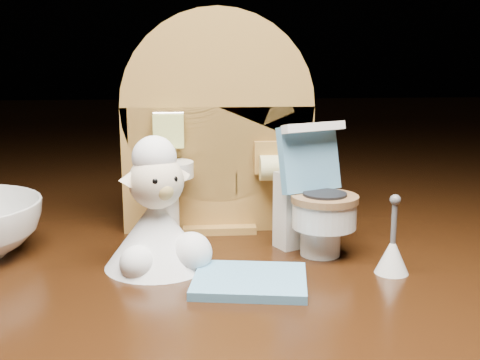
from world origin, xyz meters
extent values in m
cube|color=black|center=(0.00, 0.00, -0.05)|extent=(2.50, 2.50, 0.10)
cube|color=#A57736|center=(0.00, 0.07, 0.04)|extent=(0.13, 0.02, 0.09)
cylinder|color=#A57736|center=(0.00, 0.07, 0.09)|extent=(0.13, 0.02, 0.13)
cube|color=#A57736|center=(0.00, 0.07, 0.00)|extent=(0.05, 0.04, 0.01)
cylinder|color=white|center=(-0.03, 0.05, 0.02)|extent=(0.01, 0.01, 0.04)
cylinder|color=white|center=(-0.03, 0.04, 0.05)|extent=(0.03, 0.03, 0.01)
cylinder|color=silver|center=(-0.03, 0.05, 0.06)|extent=(0.00, 0.00, 0.01)
cube|color=#CED874|center=(-0.03, 0.05, 0.07)|extent=(0.02, 0.01, 0.02)
cube|color=#A57736|center=(0.04, 0.06, 0.05)|extent=(0.02, 0.01, 0.02)
cylinder|color=beige|center=(0.04, 0.05, 0.05)|extent=(0.02, 0.02, 0.02)
cylinder|color=white|center=(0.06, 0.00, 0.01)|extent=(0.02, 0.02, 0.02)
cylinder|color=white|center=(0.06, 0.00, 0.03)|extent=(0.04, 0.04, 0.02)
cylinder|color=brown|center=(0.06, 0.00, 0.04)|extent=(0.04, 0.04, 0.00)
cube|color=white|center=(0.05, 0.02, 0.02)|extent=(0.04, 0.03, 0.05)
cube|color=#5A99C3|center=(0.05, 0.02, 0.06)|extent=(0.04, 0.03, 0.04)
cube|color=white|center=(0.06, 0.01, 0.08)|extent=(0.04, 0.03, 0.01)
cylinder|color=#AFC33A|center=(0.06, 0.03, 0.05)|extent=(0.01, 0.01, 0.01)
cube|color=#5A99C3|center=(0.01, -0.04, 0.00)|extent=(0.07, 0.06, 0.00)
cone|color=white|center=(0.09, -0.03, 0.01)|extent=(0.02, 0.02, 0.02)
cylinder|color=#59595B|center=(0.09, -0.03, 0.03)|extent=(0.00, 0.00, 0.02)
sphere|color=#59595B|center=(0.09, -0.03, 0.04)|extent=(0.01, 0.01, 0.01)
cone|color=white|center=(-0.04, -0.01, 0.02)|extent=(0.06, 0.06, 0.04)
sphere|color=white|center=(-0.02, -0.02, 0.01)|extent=(0.02, 0.02, 0.02)
sphere|color=white|center=(-0.05, -0.02, 0.01)|extent=(0.02, 0.02, 0.02)
sphere|color=beige|center=(-0.04, -0.01, 0.05)|extent=(0.03, 0.03, 0.03)
sphere|color=tan|center=(-0.03, -0.02, 0.05)|extent=(0.01, 0.01, 0.01)
sphere|color=white|center=(-0.04, -0.01, 0.06)|extent=(0.03, 0.03, 0.03)
cone|color=beige|center=(-0.05, -0.01, 0.05)|extent=(0.02, 0.01, 0.01)
cone|color=beige|center=(-0.03, 0.00, 0.05)|extent=(0.02, 0.01, 0.01)
sphere|color=black|center=(-0.04, -0.02, 0.05)|extent=(0.00, 0.00, 0.00)
sphere|color=black|center=(-0.03, -0.02, 0.05)|extent=(0.00, 0.00, 0.00)
camera|label=1|loc=(-0.02, -0.34, 0.12)|focal=45.00mm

